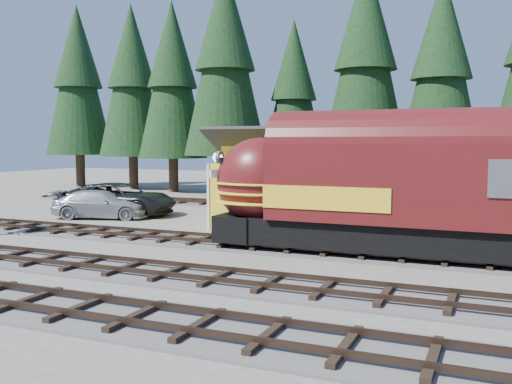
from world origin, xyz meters
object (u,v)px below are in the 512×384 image
at_px(caboose, 303,173).
at_px(depot, 338,172).
at_px(pickup_truck_b, 101,204).
at_px(locomotive, 394,193).
at_px(pickup_truck_a, 119,199).

bearing_deg(caboose, depot, -59.28).
height_order(depot, pickup_truck_b, depot).
bearing_deg(locomotive, depot, 121.41).
relative_size(depot, pickup_truck_b, 2.24).
relative_size(caboose, pickup_truck_b, 1.63).
relative_size(pickup_truck_a, pickup_truck_b, 1.25).
distance_m(depot, pickup_truck_b, 14.13).
relative_size(caboose, pickup_truck_a, 1.30).
relative_size(depot, caboose, 1.37).
xyz_separation_m(depot, locomotive, (3.97, -6.50, -0.41)).
distance_m(locomotive, pickup_truck_b, 18.56).
xyz_separation_m(caboose, pickup_truck_b, (-9.41, -9.16, -1.60)).
xyz_separation_m(depot, pickup_truck_a, (-13.86, -0.01, -1.97)).
bearing_deg(pickup_truck_a, locomotive, -118.28).
height_order(locomotive, pickup_truck_b, locomotive).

